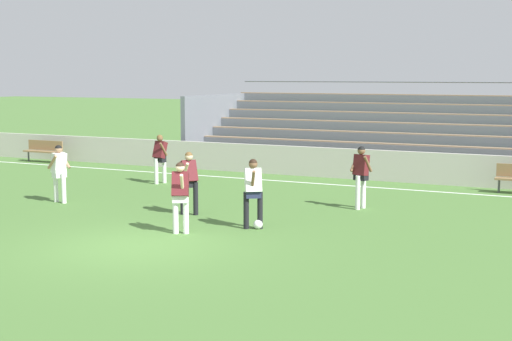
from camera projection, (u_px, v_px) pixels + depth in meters
name	position (u px, v px, depth m)	size (l,w,h in m)	color
ground_plane	(137.00, 246.00, 15.62)	(160.00, 160.00, 0.00)	#477033
field_line_sideline	(311.00, 183.00, 24.67)	(44.00, 0.12, 0.01)	white
sideline_wall	(328.00, 163.00, 25.99)	(48.00, 0.16, 1.06)	#BCB7AD
bleacher_stand	(396.00, 131.00, 28.39)	(16.07, 5.81, 3.35)	#897051
bench_far_left	(44.00, 149.00, 30.49)	(1.80, 0.40, 0.90)	olive
player_white_wide_right	(253.00, 187.00, 17.28)	(0.52, 0.70, 1.67)	black
player_dark_challenging	(180.00, 191.00, 16.74)	(0.51, 0.62, 1.66)	white
player_white_dropping_back	(59.00, 169.00, 20.82)	(0.56, 0.57, 1.65)	white
player_dark_on_ball	(189.00, 178.00, 19.01)	(0.55, 0.72, 1.65)	black
player_dark_wide_left	(361.00, 172.00, 19.84)	(0.58, 0.42, 1.72)	white
player_dark_pressing_high	(160.00, 155.00, 24.48)	(0.51, 0.54, 1.64)	white
soccer_ball	(258.00, 224.00, 17.36)	(0.22, 0.22, 0.22)	white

